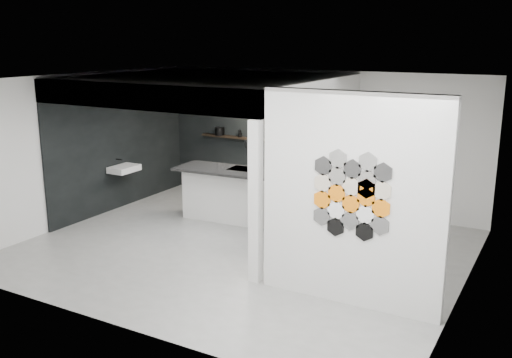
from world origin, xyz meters
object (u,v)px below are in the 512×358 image
object	(u,v)px
partition_panel	(351,201)
glass_vase	(320,141)
kettle	(294,139)
utensil_cup	(240,135)
kitchen_island	(228,193)
wall_basin	(124,169)
bottle_dark	(239,133)
stockpot	(220,131)
glass_bowl	(320,142)

from	to	relation	value
partition_panel	glass_vase	distance (m)	4.39
kettle	utensil_cup	xyz separation A→B (m)	(-1.32, 0.00, -0.02)
partition_panel	kitchen_island	bearing A→B (deg)	145.34
kitchen_island	glass_vase	distance (m)	2.18
wall_basin	kitchen_island	size ratio (longest dim) A/B	0.30
bottle_dark	stockpot	bearing A→B (deg)	180.00
partition_panel	glass_bowl	bearing A→B (deg)	118.23
stockpot	utensil_cup	distance (m)	0.53
glass_vase	kitchen_island	bearing A→B (deg)	-126.65
kitchen_island	bottle_dark	world-z (taller)	kitchen_island
partition_panel	bottle_dark	distance (m)	5.54
wall_basin	kettle	distance (m)	3.54
kettle	utensil_cup	world-z (taller)	kettle
partition_panel	glass_vase	bearing A→B (deg)	118.23
kettle	glass_bowl	bearing A→B (deg)	12.19
kitchen_island	glass_bowl	bearing A→B (deg)	49.66
wall_basin	kettle	xyz separation A→B (m)	(2.82, 2.07, 0.54)
partition_panel	stockpot	size ratio (longest dim) A/B	12.95
kettle	glass_vase	size ratio (longest dim) A/B	0.99
kitchen_island	utensil_cup	xyz separation A→B (m)	(-0.69, 1.61, 0.84)
wall_basin	kitchen_island	xyz separation A→B (m)	(2.20, 0.46, -0.32)
wall_basin	partition_panel	bearing A→B (deg)	-18.23
bottle_dark	utensil_cup	size ratio (longest dim) A/B	1.63
kitchen_island	glass_vase	bearing A→B (deg)	49.66
kettle	bottle_dark	world-z (taller)	bottle_dark
bottle_dark	glass_vase	bearing A→B (deg)	0.00
partition_panel	kettle	xyz separation A→B (m)	(-2.64, 3.87, -0.01)
partition_panel	glass_bowl	xyz separation A→B (m)	(-2.08, 3.87, -0.03)
partition_panel	bottle_dark	size ratio (longest dim) A/B	18.13
stockpot	bottle_dark	world-z (taller)	stockpot
glass_vase	bottle_dark	distance (m)	1.90
kettle	kitchen_island	bearing A→B (deg)	-99.10
stockpot	bottle_dark	bearing A→B (deg)	0.00
kitchen_island	kettle	xyz separation A→B (m)	(0.63, 1.61, 0.86)
glass_bowl	glass_vase	world-z (taller)	glass_vase
wall_basin	glass_bowl	world-z (taller)	glass_bowl
stockpot	bottle_dark	size ratio (longest dim) A/B	1.40
glass_vase	glass_bowl	bearing A→B (deg)	0.00
utensil_cup	kitchen_island	bearing A→B (deg)	-66.72
kitchen_island	wall_basin	bearing A→B (deg)	-171.87
kitchen_island	bottle_dark	distance (m)	1.96
partition_panel	bottle_dark	xyz separation A→B (m)	(-3.97, 3.87, -0.00)
kitchen_island	utensil_cup	world-z (taller)	kitchen_island
kettle	utensil_cup	bearing A→B (deg)	-167.81
wall_basin	bottle_dark	size ratio (longest dim) A/B	3.88
glass_bowl	utensil_cup	bearing A→B (deg)	180.00
bottle_dark	wall_basin	bearing A→B (deg)	-125.87
stockpot	wall_basin	bearing A→B (deg)	-115.33
stockpot	glass_bowl	xyz separation A→B (m)	(2.41, 0.00, -0.03)
kettle	glass_vase	distance (m)	0.57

